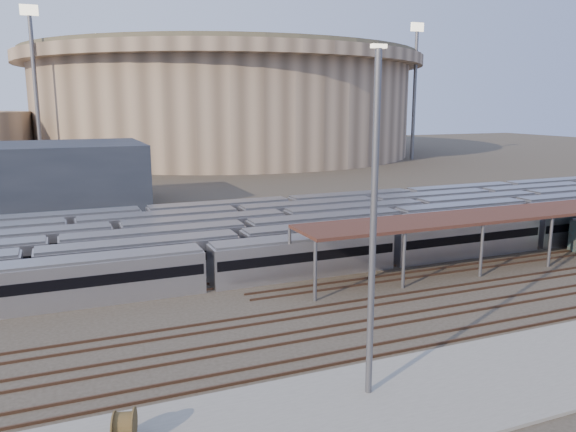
# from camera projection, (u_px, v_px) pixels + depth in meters

# --- Properties ---
(ground) EXTENTS (420.00, 420.00, 0.00)m
(ground) POSITION_uv_depth(u_px,v_px,m) (406.00, 293.00, 48.14)
(ground) COLOR #383026
(ground) RESTS_ON ground
(apron) EXTENTS (50.00, 9.00, 0.20)m
(apron) POSITION_uv_depth(u_px,v_px,m) (481.00, 381.00, 32.65)
(apron) COLOR gray
(apron) RESTS_ON ground
(subway_trains) EXTENTS (129.01, 23.90, 3.60)m
(subway_trains) POSITION_uv_depth(u_px,v_px,m) (330.00, 228.00, 65.31)
(subway_trains) COLOR #BBBAC0
(subway_trains) RESTS_ON ground
(inspection_shed) EXTENTS (60.30, 6.00, 5.30)m
(inspection_shed) POSITION_uv_depth(u_px,v_px,m) (562.00, 210.00, 59.05)
(inspection_shed) COLOR #5C5D62
(inspection_shed) RESTS_ON ground
(empty_tracks) EXTENTS (170.00, 9.62, 0.18)m
(empty_tracks) POSITION_uv_depth(u_px,v_px,m) (442.00, 312.00, 43.59)
(empty_tracks) COLOR #4C3323
(empty_tracks) RESTS_ON ground
(stadium) EXTENTS (124.00, 124.00, 32.50)m
(stadium) POSITION_uv_depth(u_px,v_px,m) (225.00, 102.00, 181.09)
(stadium) COLOR tan
(stadium) RESTS_ON ground
(floodlight_0) EXTENTS (4.00, 1.00, 38.40)m
(floodlight_0) POSITION_uv_depth(u_px,v_px,m) (35.00, 84.00, 132.43)
(floodlight_0) COLOR #5C5D62
(floodlight_0) RESTS_ON ground
(floodlight_2) EXTENTS (4.00, 1.00, 38.40)m
(floodlight_2) POSITION_uv_depth(u_px,v_px,m) (415.00, 87.00, 160.96)
(floodlight_2) COLOR #5C5D62
(floodlight_2) RESTS_ON ground
(floodlight_3) EXTENTS (4.00, 1.00, 38.40)m
(floodlight_3) POSITION_uv_depth(u_px,v_px,m) (105.00, 89.00, 185.23)
(floodlight_3) COLOR #5C5D62
(floodlight_3) RESTS_ON ground
(cable_reel_east) EXTENTS (1.34, 1.83, 1.64)m
(cable_reel_east) POSITION_uv_depth(u_px,v_px,m) (124.00, 427.00, 26.40)
(cable_reel_east) COLOR brown
(cable_reel_east) RESTS_ON apron
(yard_light_pole) EXTENTS (0.81, 0.36, 18.64)m
(yard_light_pole) POSITION_uv_depth(u_px,v_px,m) (373.00, 227.00, 29.40)
(yard_light_pole) COLOR #5C5D62
(yard_light_pole) RESTS_ON apron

